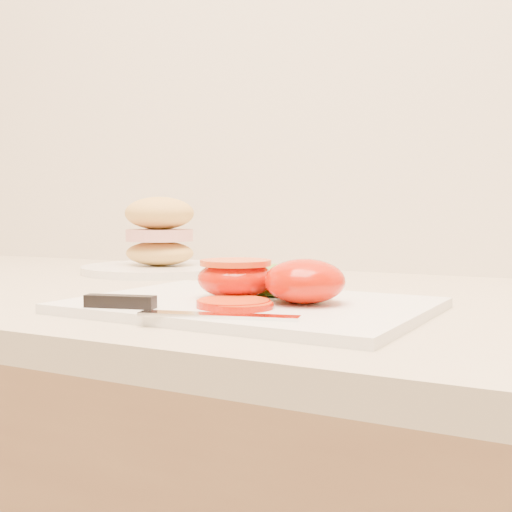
% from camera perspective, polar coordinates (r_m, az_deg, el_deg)
% --- Properties ---
extents(cutting_board, '(0.36, 0.26, 0.01)m').
position_cam_1_polar(cutting_board, '(0.66, -0.41, -4.42)').
color(cutting_board, white).
rests_on(cutting_board, counter).
extents(tomato_half_dome, '(0.08, 0.08, 0.04)m').
position_cam_1_polar(tomato_half_dome, '(0.63, 4.35, -2.24)').
color(tomato_half_dome, red).
rests_on(tomato_half_dome, cutting_board).
extents(tomato_half_cut, '(0.08, 0.08, 0.04)m').
position_cam_1_polar(tomato_half_cut, '(0.67, -1.81, -1.88)').
color(tomato_half_cut, red).
rests_on(tomato_half_cut, cutting_board).
extents(tomato_slice_0, '(0.07, 0.07, 0.01)m').
position_cam_1_polar(tomato_slice_0, '(0.61, -2.02, -4.21)').
color(tomato_slice_0, '#E44A16').
rests_on(tomato_slice_0, cutting_board).
extents(tomato_slice_1, '(0.06, 0.06, 0.01)m').
position_cam_1_polar(tomato_slice_1, '(0.60, -1.43, -4.40)').
color(tomato_slice_1, '#E44A16').
rests_on(tomato_slice_1, cutting_board).
extents(lettuce_leaf_0, '(0.16, 0.14, 0.03)m').
position_cam_1_polar(lettuce_leaf_0, '(0.72, 1.46, -2.20)').
color(lettuce_leaf_0, '#67AF2E').
rests_on(lettuce_leaf_0, cutting_board).
extents(knife, '(0.22, 0.05, 0.01)m').
position_cam_1_polar(knife, '(0.59, -8.84, -4.47)').
color(knife, silver).
rests_on(knife, cutting_board).
extents(sandwich_plate, '(0.25, 0.25, 0.12)m').
position_cam_1_polar(sandwich_plate, '(1.06, -8.56, 0.95)').
color(sandwich_plate, white).
rests_on(sandwich_plate, counter).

